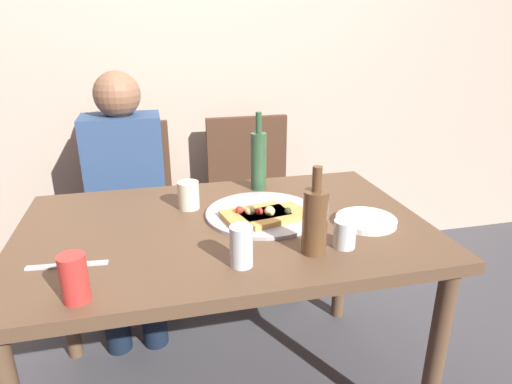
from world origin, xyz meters
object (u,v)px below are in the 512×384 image
tumbler_far (242,246)px  dining_table (225,246)px  pizza_slice_last (255,214)px  beer_bottle (315,220)px  soda_can (74,278)px  pizza_tray (263,213)px  pizza_slice_extra (274,215)px  chair_left (130,203)px  chair_right (252,192)px  tumbler_near (345,234)px  wine_glass (189,195)px  guest_in_sweater (126,189)px  plate_stack (366,221)px  wine_bottle (259,160)px  table_knife (67,265)px

tumbler_far → dining_table: bearing=90.4°
pizza_slice_last → beer_bottle: beer_bottle is taller
soda_can → beer_bottle: bearing=8.2°
pizza_tray → beer_bottle: bearing=-75.4°
pizza_tray → pizza_slice_extra: 0.07m
soda_can → chair_left: 1.21m
pizza_slice_last → chair_right: (0.18, 0.82, -0.24)m
pizza_slice_extra → tumbler_near: bearing=-55.7°
pizza_slice_last → tumbler_far: tumbler_far is taller
tumbler_near → chair_right: 1.10m
pizza_slice_extra → dining_table: bearing=174.3°
soda_can → chair_left: (0.07, 1.17, -0.28)m
dining_table → wine_glass: wine_glass is taller
pizza_tray → pizza_slice_last: bearing=-135.8°
pizza_tray → wine_glass: wine_glass is taller
guest_in_sweater → soda_can: bearing=85.9°
tumbler_near → chair_left: bearing=122.2°
pizza_slice_last → chair_left: (-0.46, 0.82, -0.24)m
beer_bottle → tumbler_near: (0.10, 0.01, -0.06)m
pizza_slice_last → guest_in_sweater: (-0.46, 0.67, -0.11)m
beer_bottle → plate_stack: (0.24, 0.15, -0.09)m
pizza_tray → pizza_slice_last: pizza_slice_last is taller
pizza_slice_last → plate_stack: pizza_slice_last is taller
pizza_slice_extra → guest_in_sweater: bearing=126.8°
pizza_slice_last → tumbler_far: 0.31m
pizza_slice_last → plate_stack: bearing=-17.2°
beer_bottle → wine_glass: 0.54m
tumbler_far → pizza_slice_last: bearing=70.1°
tumbler_near → chair_right: chair_right is taller
pizza_slice_last → guest_in_sweater: 0.82m
dining_table → chair_right: 0.89m
dining_table → soda_can: 0.57m
dining_table → pizza_slice_extra: bearing=-5.7°
wine_glass → chair_left: bearing=110.7°
pizza_tray → wine_bottle: wine_bottle is taller
dining_table → tumbler_near: 0.42m
pizza_tray → wine_glass: 0.28m
beer_bottle → guest_in_sweater: bearing=121.6°
dining_table → pizza_slice_last: 0.15m
pizza_tray → beer_bottle: size_ratio=1.52×
wine_bottle → tumbler_far: bearing=-108.1°
wine_bottle → pizza_slice_last: bearing=-106.4°
beer_bottle → dining_table: bearing=131.1°
wine_glass → table_knife: wine_glass is taller
tumbler_near → pizza_slice_extra: bearing=124.3°
chair_left → wine_glass: bearing=110.7°
plate_stack → tumbler_far: bearing=-159.5°
pizza_slice_extra → table_knife: (-0.64, -0.15, -0.02)m
pizza_slice_extra → table_knife: 0.66m
wine_bottle → beer_bottle: bearing=-87.2°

